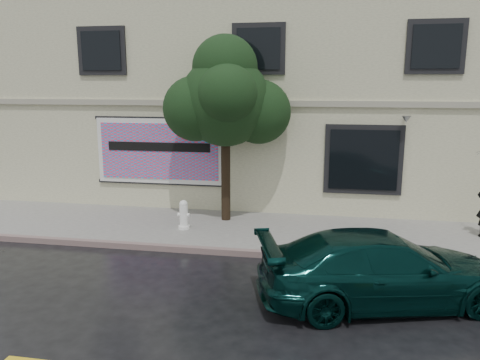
# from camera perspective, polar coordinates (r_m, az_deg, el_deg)

# --- Properties ---
(ground) EXTENTS (90.00, 90.00, 0.00)m
(ground) POSITION_cam_1_polar(r_m,az_deg,el_deg) (10.42, -1.79, -12.08)
(ground) COLOR black
(ground) RESTS_ON ground
(sidewalk) EXTENTS (20.00, 3.50, 0.15)m
(sidewalk) POSITION_cam_1_polar(r_m,az_deg,el_deg) (13.38, 1.09, -6.24)
(sidewalk) COLOR #9F9D97
(sidewalk) RESTS_ON ground
(curb) EXTENTS (20.00, 0.18, 0.16)m
(curb) POSITION_cam_1_polar(r_m,az_deg,el_deg) (11.75, -0.27, -8.84)
(curb) COLOR slate
(curb) RESTS_ON ground
(building) EXTENTS (20.00, 8.12, 7.00)m
(building) POSITION_cam_1_polar(r_m,az_deg,el_deg) (18.43, 3.98, 9.52)
(building) COLOR beige
(building) RESTS_ON ground
(billboard) EXTENTS (4.30, 0.16, 2.20)m
(billboard) POSITION_cam_1_polar(r_m,az_deg,el_deg) (15.31, -9.82, 3.49)
(billboard) COLOR white
(billboard) RESTS_ON ground
(car) EXTENTS (5.21, 3.39, 1.40)m
(car) POSITION_cam_1_polar(r_m,az_deg,el_deg) (9.57, 17.02, -10.29)
(car) COLOR black
(car) RESTS_ON ground
(street_tree) EXTENTS (2.61, 2.61, 4.84)m
(street_tree) POSITION_cam_1_polar(r_m,az_deg,el_deg) (13.66, -1.81, 9.48)
(street_tree) COLOR #2E2114
(street_tree) RESTS_ON sidewalk
(fire_hydrant) EXTENTS (0.34, 0.32, 0.83)m
(fire_hydrant) POSITION_cam_1_polar(r_m,az_deg,el_deg) (13.33, -6.88, -4.24)
(fire_hydrant) COLOR white
(fire_hydrant) RESTS_ON sidewalk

